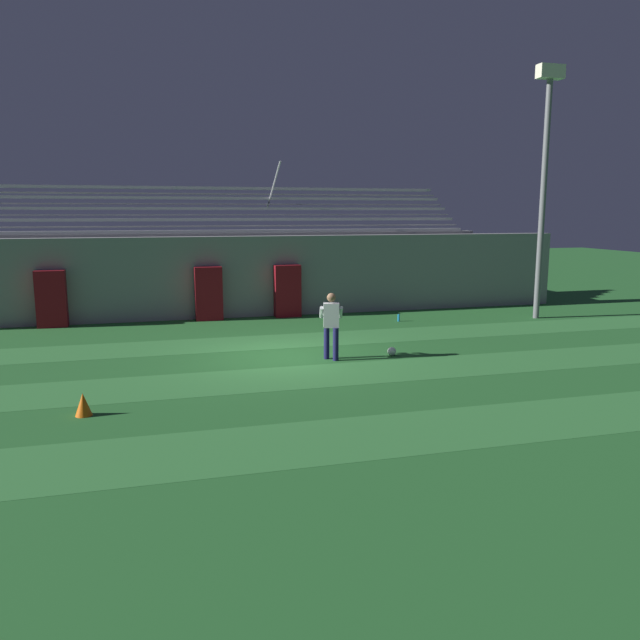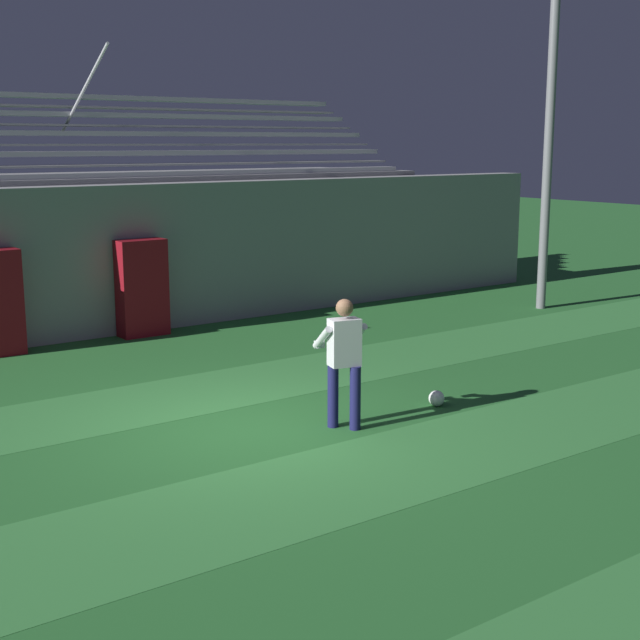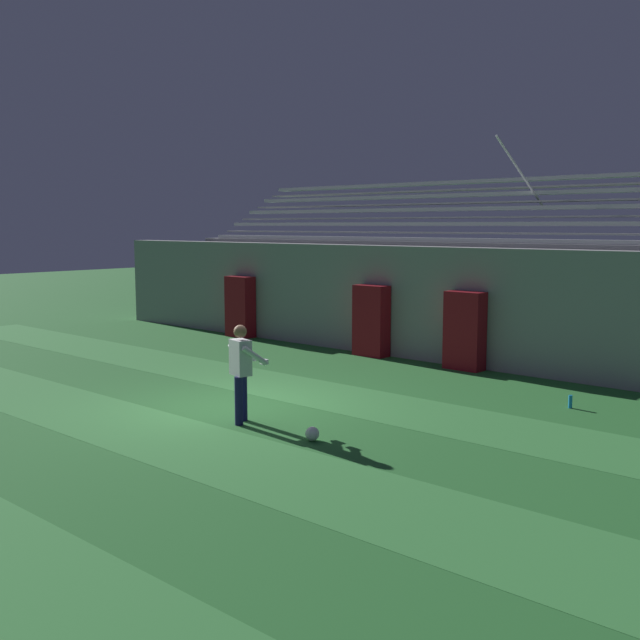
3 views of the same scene
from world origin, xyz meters
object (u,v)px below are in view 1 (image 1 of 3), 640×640
Objects in this scene: soccer_ball at (392,351)px; water_bottle at (399,318)px; floodlight_pole at (545,163)px; padding_pillar_gate_right at (287,291)px; traffic_cone at (83,404)px; goalkeeper at (331,322)px; padding_pillar_gate_left at (209,294)px; padding_pillar_far_left at (51,299)px.

soccer_ball is 5.13m from water_bottle.
floodlight_pole is 37.89× the size of soccer_ball.
padding_pillar_gate_right is 11.28m from traffic_cone.
goalkeeper reaches higher than water_bottle.
padding_pillar_gate_right is 3.98m from water_bottle.
soccer_ball is (1.27, -6.62, -0.79)m from padding_pillar_gate_right.
padding_pillar_gate_left is 8.22× the size of soccer_ball.
padding_pillar_gate_left reaches higher than water_bottle.
floodlight_pole is at bearing 26.47° from traffic_cone.
goalkeeper is 1.82m from soccer_ball.
padding_pillar_gate_right reaches higher than goalkeeper.
padding_pillar_gate_left and padding_pillar_gate_right have the same top height.
traffic_cone is at bearing -121.46° from padding_pillar_gate_right.
goalkeeper is 6.96× the size of water_bottle.
water_bottle is at bearing 51.34° from goalkeeper.
goalkeeper is (-0.35, -6.61, 0.05)m from padding_pillar_gate_right.
floodlight_pole is 34.73× the size of water_bottle.
padding_pillar_gate_left is 7.54× the size of water_bottle.
traffic_cone is (-7.14, -2.98, 0.10)m from soccer_ball.
padding_pillar_gate_right is at bearing 0.00° from padding_pillar_gate_left.
floodlight_pole is at bearing -7.35° from water_bottle.
padding_pillar_gate_right is 4.31× the size of traffic_cone.
padding_pillar_far_left reaches higher than goalkeeper.
floodlight_pole reaches higher than goalkeeper.
padding_pillar_gate_left is at bearing 71.82° from traffic_cone.
soccer_ball is at bearing -114.37° from water_bottle.
padding_pillar_gate_left is 7.77m from soccer_ball.
soccer_ball is (3.99, -6.62, -0.79)m from padding_pillar_gate_left.
floodlight_pole is 16.55m from traffic_cone.
padding_pillar_gate_left is at bearing 162.34° from water_bottle.
padding_pillar_gate_left is 1.00× the size of padding_pillar_far_left.
soccer_ball is 7.74m from traffic_cone.
padding_pillar_far_left is 4.31× the size of traffic_cone.
padding_pillar_gate_right is at bearing 100.85° from soccer_ball.
floodlight_pole is 7.09m from water_bottle.
traffic_cone reaches higher than water_bottle.
soccer_ball is (8.93, -6.62, -0.79)m from padding_pillar_far_left.
soccer_ball is (-6.97, -4.05, -5.13)m from floodlight_pole.
soccer_ball is 0.92× the size of water_bottle.
floodlight_pole is at bearing 30.15° from soccer_ball.
padding_pillar_far_left is (-4.94, 0.00, 0.00)m from padding_pillar_gate_left.
goalkeeper is 7.59× the size of soccer_ball.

